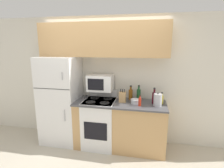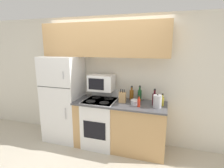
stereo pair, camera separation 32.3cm
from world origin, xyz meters
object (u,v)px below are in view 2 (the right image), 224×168
at_px(bottle_wine_red, 154,99).
at_px(bottle_hot_sauce, 139,103).
at_px(kettle, 157,101).
at_px(stove, 100,122).
at_px(bottle_whiskey, 132,95).
at_px(bottle_wine_green, 140,95).
at_px(knife_block, 122,97).
at_px(refrigerator, 64,99).
at_px(bottle_cooking_spray, 162,101).
at_px(microwave, 102,83).
at_px(bowl, 135,102).

relative_size(bottle_wine_red, bottle_hot_sauce, 1.50).
bearing_deg(kettle, bottle_wine_red, 117.72).
height_order(stove, bottle_whiskey, bottle_whiskey).
bearing_deg(kettle, bottle_wine_green, 141.08).
distance_m(bottle_hot_sauce, kettle, 0.32).
relative_size(bottle_whiskey, kettle, 1.14).
relative_size(knife_block, bottle_whiskey, 0.92).
distance_m(refrigerator, bottle_hot_sauce, 1.61).
relative_size(bottle_whiskey, bottle_cooking_spray, 1.27).
bearing_deg(knife_block, microwave, 165.56).
relative_size(stove, microwave, 2.26).
xyz_separation_m(microwave, bottle_wine_green, (0.75, 0.08, -0.21)).
height_order(refrigerator, kettle, refrigerator).
height_order(knife_block, kettle, knife_block).
distance_m(knife_block, bottle_cooking_spray, 0.72).
bearing_deg(bowl, refrigerator, 179.20).
height_order(bowl, bottle_whiskey, bottle_whiskey).
bearing_deg(microwave, bottle_cooking_spray, -4.01).
bearing_deg(refrigerator, bottle_wine_green, 7.02).
bearing_deg(bottle_whiskey, bottle_wine_red, -21.60).
bearing_deg(microwave, bowl, -10.98).
distance_m(microwave, bottle_whiskey, 0.64).
bearing_deg(knife_block, bottle_cooking_spray, 2.83).
xyz_separation_m(bottle_hot_sauce, kettle, (0.31, 0.06, 0.03)).
xyz_separation_m(knife_block, bottle_whiskey, (0.13, 0.20, 0.01)).
xyz_separation_m(bowl, kettle, (0.40, -0.07, 0.07)).
bearing_deg(bottle_wine_green, stove, -164.02).
distance_m(bottle_whiskey, kettle, 0.58).
relative_size(knife_block, bottle_wine_red, 0.86).
xyz_separation_m(refrigerator, bottle_wine_red, (1.85, 0.02, 0.16)).
height_order(bottle_whiskey, bottle_hot_sauce, bottle_whiskey).
height_order(bottle_whiskey, kettle, bottle_whiskey).
relative_size(bottle_wine_green, bottle_cooking_spray, 1.36).
bearing_deg(stove, bottle_whiskey, 20.73).
relative_size(stove, bottle_wine_green, 3.66).
bearing_deg(bowl, bottle_hot_sauce, -55.88).
xyz_separation_m(knife_block, bottle_cooking_spray, (0.72, 0.04, -0.01)).
relative_size(knife_block, kettle, 1.05).
distance_m(stove, kettle, 1.22).
relative_size(refrigerator, bottle_whiskey, 6.30).
distance_m(bottle_wine_red, bottle_whiskey, 0.48).
bearing_deg(refrigerator, knife_block, -0.14).
height_order(bowl, bottle_wine_green, bottle_wine_green).
xyz_separation_m(microwave, bottle_hot_sauce, (0.79, -0.26, -0.25)).
relative_size(stove, knife_block, 4.28).
bearing_deg(bottle_hot_sauce, bottle_wine_green, 96.56).
bearing_deg(stove, bottle_hot_sauce, -9.69).
distance_m(bottle_cooking_spray, kettle, 0.15).
relative_size(stove, bottle_cooking_spray, 4.99).
xyz_separation_m(bottle_wine_red, bottle_wine_green, (-0.29, 0.17, 0.00)).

